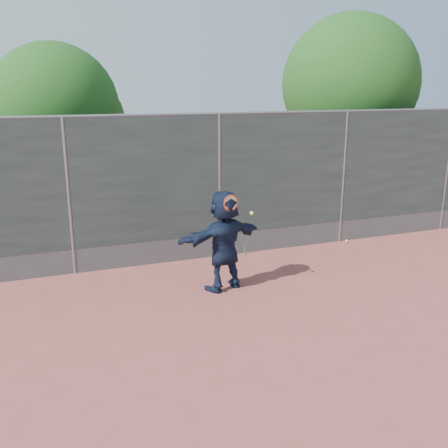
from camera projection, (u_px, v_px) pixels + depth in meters
name	position (u px, v px, depth m)	size (l,w,h in m)	color
ground	(298.00, 326.00, 7.57)	(80.00, 80.00, 0.00)	#9E4C42
player	(224.00, 240.00, 8.78)	(1.67, 0.53, 1.80)	#131E36
ball_ground	(347.00, 241.00, 11.64)	(0.07, 0.07, 0.07)	#F9F337
fence	(219.00, 183.00, 10.31)	(20.00, 0.06, 3.03)	#38423D
swing_action	(233.00, 205.00, 8.45)	(0.56, 0.14, 0.51)	red
tree_right	(354.00, 87.00, 13.41)	(3.78, 3.60, 5.39)	#382314
tree_left	(62.00, 112.00, 11.75)	(3.15, 3.00, 4.53)	#382314
weed_clump	(234.00, 250.00, 10.69)	(0.68, 0.07, 0.30)	#387226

